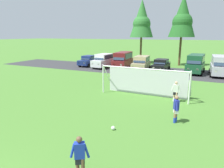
{
  "coord_description": "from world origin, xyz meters",
  "views": [
    {
      "loc": [
        6.72,
        -2.08,
        5.13
      ],
      "look_at": [
        0.79,
        10.84,
        1.65
      ],
      "focal_mm": 32.44,
      "sensor_mm": 36.0,
      "label": 1
    }
  ],
  "objects_px": {
    "soccer_ball": "(113,128)",
    "parked_car_slot_center_right": "(161,65)",
    "soccer_goal": "(145,81)",
    "parked_car_slot_right": "(196,63)",
    "player_striker_near": "(80,157)",
    "parked_car_slot_left": "(104,61)",
    "player_defender_far": "(176,109)",
    "parked_car_slot_center": "(141,63)",
    "parked_car_slot_far_left": "(89,61)",
    "player_midfield_center": "(176,92)",
    "parked_car_slot_center_left": "(123,60)",
    "parked_car_slot_far_right": "(220,65)"
  },
  "relations": [
    {
      "from": "player_striker_near",
      "to": "parked_car_slot_center_left",
      "type": "relative_size",
      "value": 0.33
    },
    {
      "from": "soccer_goal",
      "to": "parked_car_slot_right",
      "type": "distance_m",
      "value": 13.33
    },
    {
      "from": "player_striker_near",
      "to": "player_defender_far",
      "type": "height_order",
      "value": "same"
    },
    {
      "from": "soccer_goal",
      "to": "player_defender_far",
      "type": "height_order",
      "value": "soccer_goal"
    },
    {
      "from": "player_defender_far",
      "to": "parked_car_slot_left",
      "type": "relative_size",
      "value": 0.35
    },
    {
      "from": "player_striker_near",
      "to": "parked_car_slot_center_right",
      "type": "relative_size",
      "value": 0.38
    },
    {
      "from": "parked_car_slot_right",
      "to": "parked_car_slot_left",
      "type": "bearing_deg",
      "value": -176.15
    },
    {
      "from": "soccer_ball",
      "to": "player_striker_near",
      "type": "height_order",
      "value": "player_striker_near"
    },
    {
      "from": "parked_car_slot_far_left",
      "to": "player_striker_near",
      "type": "bearing_deg",
      "value": -59.54
    },
    {
      "from": "parked_car_slot_right",
      "to": "parked_car_slot_far_right",
      "type": "distance_m",
      "value": 2.92
    },
    {
      "from": "parked_car_slot_center",
      "to": "parked_car_slot_left",
      "type": "bearing_deg",
      "value": 174.03
    },
    {
      "from": "soccer_goal",
      "to": "player_striker_near",
      "type": "relative_size",
      "value": 4.55
    },
    {
      "from": "player_midfield_center",
      "to": "player_defender_far",
      "type": "distance_m",
      "value": 3.95
    },
    {
      "from": "parked_car_slot_center",
      "to": "player_striker_near",
      "type": "bearing_deg",
      "value": -78.88
    },
    {
      "from": "player_defender_far",
      "to": "parked_car_slot_center",
      "type": "xyz_separation_m",
      "value": [
        -6.91,
        15.96,
        0.29
      ]
    },
    {
      "from": "player_midfield_center",
      "to": "parked_car_slot_center",
      "type": "bearing_deg",
      "value": 117.82
    },
    {
      "from": "soccer_ball",
      "to": "parked_car_slot_center",
      "type": "height_order",
      "value": "parked_car_slot_center"
    },
    {
      "from": "parked_car_slot_far_left",
      "to": "parked_car_slot_far_right",
      "type": "bearing_deg",
      "value": -0.72
    },
    {
      "from": "parked_car_slot_left",
      "to": "soccer_ball",
      "type": "bearing_deg",
      "value": -61.69
    },
    {
      "from": "player_striker_near",
      "to": "parked_car_slot_right",
      "type": "bearing_deg",
      "value": 83.6
    },
    {
      "from": "parked_car_slot_left",
      "to": "parked_car_slot_center_right",
      "type": "height_order",
      "value": "parked_car_slot_left"
    },
    {
      "from": "parked_car_slot_center_left",
      "to": "parked_car_slot_center_right",
      "type": "xyz_separation_m",
      "value": [
        5.83,
        0.11,
        -0.47
      ]
    },
    {
      "from": "soccer_ball",
      "to": "player_defender_far",
      "type": "bearing_deg",
      "value": 40.06
    },
    {
      "from": "player_striker_near",
      "to": "parked_car_slot_center_left",
      "type": "bearing_deg",
      "value": 108.08
    },
    {
      "from": "player_midfield_center",
      "to": "player_striker_near",
      "type": "bearing_deg",
      "value": -100.64
    },
    {
      "from": "parked_car_slot_left",
      "to": "parked_car_slot_center_left",
      "type": "xyz_separation_m",
      "value": [
        3.09,
        0.46,
        0.23
      ]
    },
    {
      "from": "player_midfield_center",
      "to": "parked_car_slot_far_right",
      "type": "relative_size",
      "value": 0.34
    },
    {
      "from": "parked_car_slot_center_left",
      "to": "parked_car_slot_far_right",
      "type": "bearing_deg",
      "value": -0.49
    },
    {
      "from": "player_striker_near",
      "to": "parked_car_slot_right",
      "type": "xyz_separation_m",
      "value": [
        2.69,
        24.0,
        0.52
      ]
    },
    {
      "from": "player_defender_far",
      "to": "parked_car_slot_far_right",
      "type": "xyz_separation_m",
      "value": [
        3.06,
        16.97,
        0.52
      ]
    },
    {
      "from": "parked_car_slot_far_left",
      "to": "parked_car_slot_left",
      "type": "distance_m",
      "value": 3.21
    },
    {
      "from": "soccer_ball",
      "to": "parked_car_slot_center_right",
      "type": "height_order",
      "value": "parked_car_slot_center_right"
    },
    {
      "from": "soccer_ball",
      "to": "parked_car_slot_center",
      "type": "relative_size",
      "value": 0.05
    },
    {
      "from": "player_defender_far",
      "to": "parked_car_slot_far_left",
      "type": "bearing_deg",
      "value": 133.64
    },
    {
      "from": "player_midfield_center",
      "to": "parked_car_slot_center_left",
      "type": "distance_m",
      "value": 16.33
    },
    {
      "from": "soccer_ball",
      "to": "parked_car_slot_center",
      "type": "bearing_deg",
      "value": 102.03
    },
    {
      "from": "soccer_goal",
      "to": "parked_car_slot_left",
      "type": "xyz_separation_m",
      "value": [
        -10.08,
        11.98,
        -0.18
      ]
    },
    {
      "from": "soccer_ball",
      "to": "player_striker_near",
      "type": "distance_m",
      "value": 4.06
    },
    {
      "from": "soccer_goal",
      "to": "parked_car_slot_center",
      "type": "relative_size",
      "value": 1.58
    },
    {
      "from": "parked_car_slot_center_left",
      "to": "player_defender_far",
      "type": "bearing_deg",
      "value": -59.2
    },
    {
      "from": "parked_car_slot_far_left",
      "to": "parked_car_slot_far_right",
      "type": "relative_size",
      "value": 0.87
    },
    {
      "from": "parked_car_slot_right",
      "to": "parked_car_slot_far_right",
      "type": "height_order",
      "value": "same"
    },
    {
      "from": "player_midfield_center",
      "to": "player_defender_far",
      "type": "bearing_deg",
      "value": -82.04
    },
    {
      "from": "soccer_ball",
      "to": "parked_car_slot_center_right",
      "type": "distance_m",
      "value": 19.76
    },
    {
      "from": "player_defender_far",
      "to": "parked_car_slot_far_left",
      "type": "xyz_separation_m",
      "value": [
        -16.42,
        17.22,
        0.05
      ]
    },
    {
      "from": "soccer_goal",
      "to": "parked_car_slot_far_left",
      "type": "distance_m",
      "value": 18.25
    },
    {
      "from": "soccer_ball",
      "to": "player_midfield_center",
      "type": "height_order",
      "value": "player_midfield_center"
    },
    {
      "from": "soccer_goal",
      "to": "parked_car_slot_right",
      "type": "xyz_separation_m",
      "value": [
        3.39,
        12.89,
        0.05
      ]
    },
    {
      "from": "soccer_ball",
      "to": "player_defender_far",
      "type": "distance_m",
      "value": 3.95
    },
    {
      "from": "parked_car_slot_left",
      "to": "player_striker_near",
      "type": "bearing_deg",
      "value": -64.98
    }
  ]
}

